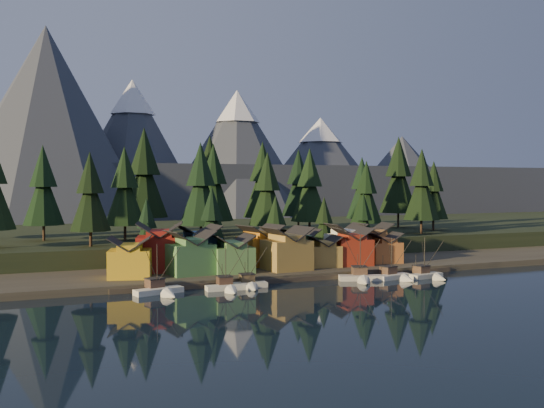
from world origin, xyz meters
name	(u,v)px	position (x,y,z in m)	size (l,w,h in m)	color
ground	(331,293)	(0.00, 0.00, 0.00)	(500.00, 500.00, 0.00)	black
shore_strip	(257,264)	(0.00, 40.00, 0.75)	(400.00, 50.00, 1.50)	#363027
hillside	(203,238)	(0.00, 90.00, 3.00)	(420.00, 100.00, 6.00)	black
dock	(296,278)	(0.00, 16.50, 0.50)	(80.00, 4.00, 1.00)	#463D32
mountain_ridge	(129,174)	(-4.20, 213.59, 26.06)	(560.00, 190.00, 90.00)	#444758
boat_0	(161,284)	(-30.74, 11.11, 1.95)	(10.16, 10.66, 10.63)	silver
boat_1	(228,281)	(-17.71, 10.10, 1.88)	(8.52, 9.23, 9.88)	white
boat_2	(250,278)	(-12.61, 11.44, 1.98)	(7.94, 8.51, 9.92)	beige
boat_4	(362,272)	(12.82, 10.16, 2.05)	(10.13, 10.56, 10.98)	beige
boat_5	(397,271)	(21.07, 9.16, 1.97)	(8.98, 9.45, 10.24)	silver
boat_6	(429,270)	(28.68, 7.64, 1.96)	(8.63, 9.14, 10.10)	beige
house_front_0	(130,256)	(-34.42, 24.61, 5.98)	(10.30, 9.96, 8.54)	gold
house_front_1	(190,251)	(-21.58, 24.58, 6.47)	(10.20, 9.89, 9.45)	#4C8246
house_front_2	(232,253)	(-12.21, 23.77, 5.90)	(8.90, 8.96, 8.36)	#538347
house_front_3	(287,247)	(0.63, 22.93, 6.62)	(10.42, 10.02, 9.74)	#A37F39
house_front_4	(324,250)	(10.99, 24.59, 5.30)	(8.11, 8.58, 7.24)	olive
house_front_5	(352,246)	(18.38, 24.13, 6.21)	(9.34, 8.66, 8.96)	maroon
house_front_6	(384,247)	(28.10, 25.05, 5.42)	(8.35, 8.00, 7.46)	#B8662F
house_back_0	(160,246)	(-26.65, 31.68, 7.26)	(12.12, 11.83, 10.97)	maroon
house_back_1	(198,246)	(-17.69, 31.76, 6.79)	(9.24, 9.35, 10.07)	#3B5F8D
house_back_2	(260,244)	(-2.31, 32.13, 6.60)	(10.65, 10.07, 9.70)	#C3731B
house_back_3	(299,246)	(7.39, 30.56, 6.02)	(9.10, 8.25, 8.60)	#437A42
house_back_4	(346,241)	(21.11, 32.06, 6.46)	(8.85, 8.51, 9.44)	white
house_back_5	(373,240)	(29.08, 31.79, 6.43)	(9.72, 9.80, 9.40)	#A5703A
tree_hill_1	(43,188)	(-50.00, 68.00, 19.92)	(10.93, 10.93, 25.46)	#332319
tree_hill_2	(90,195)	(-40.00, 48.00, 18.52)	(9.83, 9.83, 22.90)	#332319
tree_hill_3	(125,189)	(-30.00, 60.00, 19.71)	(10.77, 10.77, 25.08)	#332319
tree_hill_4	(144,176)	(-22.00, 75.00, 23.27)	(13.56, 13.56, 31.58)	#332319
tree_hill_5	(201,187)	(-12.00, 50.00, 20.21)	(11.16, 11.16, 25.99)	#332319
tree_hill_6	(213,185)	(-4.00, 65.00, 20.61)	(11.47, 11.47, 26.72)	#332319
tree_hill_7	(267,192)	(6.00, 48.00, 18.97)	(10.18, 10.18, 23.73)	#332319
tree_hill_8	(263,183)	(14.00, 72.00, 21.43)	(12.12, 12.12, 28.23)	#332319
tree_hill_9	(310,188)	(22.00, 55.00, 19.92)	(10.93, 10.93, 25.47)	#332319
tree_hill_10	(298,185)	(30.00, 80.00, 20.52)	(11.40, 11.40, 26.56)	#332319
tree_hill_11	(366,195)	(38.00, 50.00, 17.93)	(9.37, 9.37, 21.83)	#332319
tree_hill_12	(362,190)	(46.00, 66.00, 18.99)	(10.20, 10.20, 23.77)	#332319
tree_hill_13	(422,187)	(56.00, 48.00, 20.06)	(11.04, 11.04, 25.72)	#332319
tree_hill_14	(398,178)	(64.00, 72.00, 23.10)	(13.43, 13.43, 31.28)	#332319
tree_hill_15	(210,179)	(0.00, 82.00, 22.59)	(13.02, 13.02, 30.34)	#332319
tree_hill_17	(434,192)	(68.00, 58.00, 18.29)	(9.65, 9.65, 22.48)	#332319
tree_shore_0	(147,229)	(-28.00, 40.00, 10.46)	(7.04, 7.04, 16.40)	#332319
tree_shore_1	(212,221)	(-12.00, 40.00, 11.88)	(8.15, 8.15, 18.99)	#332319
tree_shore_2	(275,225)	(5.00, 40.00, 10.59)	(7.15, 7.15, 16.65)	#332319
tree_shore_3	(324,224)	(19.00, 40.00, 10.34)	(6.95, 6.95, 16.19)	#332319
tree_shore_4	(363,221)	(31.00, 40.00, 10.91)	(7.39, 7.39, 17.23)	#332319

